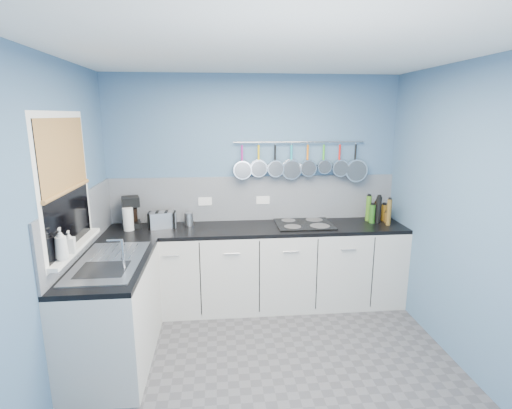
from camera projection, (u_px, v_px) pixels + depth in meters
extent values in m
cube|color=#47474C|center=(271.00, 373.00, 3.21)|extent=(3.20, 3.00, 0.02)
cube|color=white|center=(274.00, 49.00, 2.64)|extent=(3.20, 3.00, 0.02)
cube|color=#46688C|center=(254.00, 189.00, 4.39)|extent=(3.20, 0.02, 2.50)
cube|color=#46688C|center=(327.00, 339.00, 1.46)|extent=(3.20, 0.02, 2.50)
cube|color=#46688C|center=(49.00, 233.00, 2.78)|extent=(0.02, 3.00, 2.50)
cube|color=#46688C|center=(474.00, 221.00, 3.08)|extent=(0.02, 3.00, 2.50)
cube|color=#9498A2|center=(254.00, 198.00, 4.39)|extent=(3.20, 0.02, 0.50)
cube|color=#9498A2|center=(82.00, 223.00, 3.38)|extent=(0.02, 1.80, 0.50)
cube|color=beige|center=(257.00, 268.00, 4.28)|extent=(3.20, 0.60, 0.86)
cube|color=black|center=(257.00, 229.00, 4.17)|extent=(3.20, 0.60, 0.04)
cube|color=beige|center=(114.00, 314.00, 3.28)|extent=(0.60, 1.20, 0.86)
cube|color=black|center=(109.00, 264.00, 3.18)|extent=(0.60, 1.20, 0.04)
cube|color=white|center=(65.00, 184.00, 3.00)|extent=(0.01, 1.00, 1.10)
cube|color=black|center=(66.00, 184.00, 3.00)|extent=(0.01, 0.90, 1.00)
cube|color=#AC6F35|center=(64.00, 155.00, 2.95)|extent=(0.01, 0.90, 0.55)
cube|color=white|center=(76.00, 247.00, 3.12)|extent=(0.10, 0.98, 0.03)
cube|color=silver|center=(109.00, 261.00, 3.17)|extent=(0.50, 0.95, 0.01)
cube|color=white|center=(205.00, 201.00, 4.33)|extent=(0.15, 0.01, 0.09)
cube|color=white|center=(263.00, 200.00, 4.39)|extent=(0.15, 0.01, 0.09)
cylinder|color=silver|center=(300.00, 142.00, 4.26)|extent=(1.45, 0.02, 0.02)
imported|color=white|center=(61.00, 244.00, 2.78)|extent=(0.11, 0.11, 0.24)
imported|color=white|center=(69.00, 242.00, 2.94)|extent=(0.09, 0.09, 0.17)
cylinder|color=white|center=(128.00, 219.00, 4.02)|extent=(0.13, 0.13, 0.24)
cube|color=silver|center=(162.00, 220.00, 4.12)|extent=(0.30, 0.22, 0.17)
cylinder|color=silver|center=(189.00, 219.00, 4.21)|extent=(0.11, 0.11, 0.14)
cube|color=black|center=(304.00, 224.00, 4.27)|extent=(0.61, 0.54, 0.01)
cylinder|color=#8C5914|center=(384.00, 213.00, 4.40)|extent=(0.07, 0.07, 0.18)
cylinder|color=black|center=(376.00, 211.00, 4.38)|extent=(0.05, 0.05, 0.23)
cylinder|color=#3F721E|center=(368.00, 208.00, 4.38)|extent=(0.06, 0.06, 0.29)
cylinder|color=brown|center=(387.00, 217.00, 4.33)|extent=(0.07, 0.07, 0.11)
cylinder|color=black|center=(378.00, 210.00, 4.29)|extent=(0.06, 0.06, 0.30)
cylinder|color=#265919|center=(372.00, 214.00, 4.30)|extent=(0.06, 0.06, 0.21)
cylinder|color=brown|center=(389.00, 212.00, 4.21)|extent=(0.05, 0.05, 0.28)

